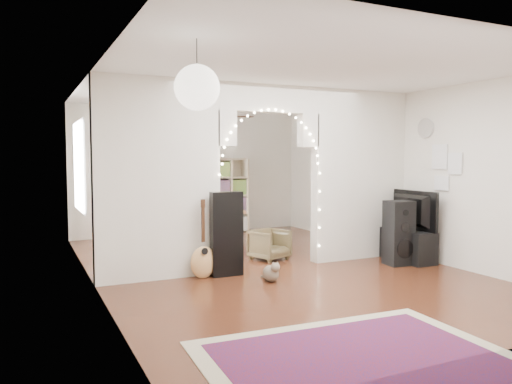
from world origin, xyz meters
name	(u,v)px	position (x,y,z in m)	size (l,w,h in m)	color
floor	(268,267)	(0.00, 0.00, 0.00)	(7.50, 7.50, 0.00)	black
ceiling	(268,85)	(0.00, 0.00, 2.70)	(5.00, 7.50, 0.02)	white
wall_back	(190,171)	(0.00, 3.75, 1.35)	(5.00, 0.02, 2.70)	silver
wall_front	(478,194)	(0.00, -3.75, 1.35)	(5.00, 0.02, 2.70)	silver
wall_left	(92,180)	(-2.50, 0.00, 1.35)	(0.02, 7.50, 2.70)	silver
wall_right	(400,175)	(2.50, 0.00, 1.35)	(0.02, 7.50, 2.70)	silver
divider_wall	(268,172)	(0.00, 0.00, 1.42)	(5.00, 0.20, 2.70)	silver
fairy_lights	(272,164)	(0.00, -0.13, 1.55)	(1.64, 0.04, 1.60)	#FFEABF
window	(79,166)	(-2.47, 1.80, 1.50)	(0.04, 1.20, 1.40)	white
wall_clock	(426,128)	(2.48, -0.60, 2.10)	(0.31, 0.31, 0.03)	white
picture_frames	(445,167)	(2.48, -1.00, 1.50)	(0.02, 0.50, 0.70)	white
paper_lantern	(197,87)	(-1.90, -2.40, 2.25)	(0.40, 0.40, 0.40)	white
ceiling_fan	(219,116)	(0.00, 2.00, 2.40)	(1.10, 1.10, 0.30)	gold
area_rug	(361,359)	(-0.86, -3.40, 0.01)	(2.52, 1.89, 0.02)	maroon
guitar_case	(227,234)	(-0.77, -0.25, 0.59)	(0.45, 0.15, 1.17)	black
acoustic_guitar	(203,249)	(-1.11, -0.25, 0.40)	(0.38, 0.20, 0.91)	tan
tabby_cat	(271,273)	(-0.36, -0.81, 0.12)	(0.20, 0.45, 0.30)	brown
floor_speaker	(399,233)	(1.88, -0.71, 0.49)	(0.41, 0.37, 0.98)	black
media_console	(406,245)	(2.20, -0.52, 0.25)	(0.40, 1.00, 0.50)	black
tv	(407,210)	(2.20, -0.52, 0.81)	(1.07, 0.14, 0.62)	black
bookcase	(212,196)	(0.40, 3.50, 0.81)	(1.58, 0.40, 1.62)	#C7B390
dining_table	(206,214)	(-0.47, 1.41, 0.68)	(1.31, 0.98, 0.76)	brown
flower_vase	(206,204)	(-0.47, 1.41, 0.85)	(0.18, 0.18, 0.19)	silver
dining_chair_left	(199,236)	(-0.46, 1.84, 0.24)	(0.51, 0.53, 0.48)	#4D4026
dining_chair_right	(270,245)	(0.27, 0.47, 0.24)	(0.52, 0.54, 0.49)	#4D4026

